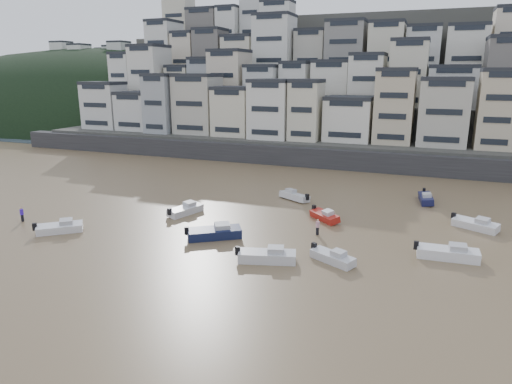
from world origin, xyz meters
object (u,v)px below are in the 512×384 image
at_px(boat_h, 294,195).
at_px(boat_i, 426,197).
at_px(boat_j, 60,227).
at_px(person_pink, 318,227).
at_px(boat_d, 448,251).
at_px(boat_e, 325,215).
at_px(boat_f, 185,209).
at_px(person_blue, 22,214).
at_px(boat_c, 214,231).
at_px(boat_g, 475,223).
at_px(boat_b, 333,256).
at_px(boat_a, 267,254).

bearing_deg(boat_h, boat_i, -134.30).
xyz_separation_m(boat_i, boat_j, (-36.76, -27.03, -0.02)).
relative_size(boat_i, person_pink, 3.03).
height_order(boat_d, boat_e, boat_d).
height_order(boat_f, person_blue, person_blue).
height_order(boat_i, boat_j, boat_i).
bearing_deg(boat_i, boat_e, -48.85).
height_order(boat_d, person_blue, person_blue).
height_order(boat_c, boat_i, boat_c).
xyz_separation_m(boat_c, boat_e, (9.39, 10.13, -0.19)).
bearing_deg(boat_g, boat_i, 145.38).
bearing_deg(boat_e, boat_g, 51.79).
distance_m(boat_b, boat_f, 21.43).
xyz_separation_m(boat_f, boat_h, (10.62, 11.07, -0.03)).
relative_size(boat_e, boat_g, 0.90).
bearing_deg(person_pink, boat_j, -160.03).
bearing_deg(boat_a, person_blue, 162.70).
height_order(boat_b, boat_d, boat_d).
xyz_separation_m(boat_g, boat_h, (-22.14, 4.35, -0.03)).
height_order(boat_g, person_blue, person_blue).
bearing_deg(person_pink, boat_e, 94.30).
distance_m(boat_j, person_blue, 7.14).
xyz_separation_m(boat_a, boat_e, (2.19, 13.84, -0.15)).
relative_size(boat_c, boat_i, 1.16).
bearing_deg(boat_e, boat_b, -32.02).
distance_m(boat_d, boat_i, 19.71).
bearing_deg(person_blue, boat_f, 29.64).
distance_m(boat_h, boat_j, 29.62).
bearing_deg(boat_h, boat_b, 144.48).
distance_m(boat_c, boat_f, 9.48).
xyz_separation_m(boat_i, person_pink, (-10.53, -17.50, 0.15)).
bearing_deg(boat_a, boat_c, 136.72).
relative_size(boat_g, boat_j, 1.02).
height_order(boat_j, person_blue, person_blue).
height_order(boat_a, boat_b, boat_a).
relative_size(boat_d, boat_i, 1.14).
height_order(person_blue, person_pink, same).
relative_size(boat_d, person_pink, 3.44).
xyz_separation_m(boat_j, person_pink, (26.23, 9.53, 0.17)).
relative_size(boat_j, person_blue, 2.96).
bearing_deg(boat_a, boat_b, 4.34).
height_order(boat_f, person_pink, person_pink).
distance_m(boat_d, boat_h, 23.93).
relative_size(boat_a, person_blue, 3.32).
bearing_deg(boat_g, boat_b, -105.29).
bearing_deg(boat_f, boat_b, -93.82).
xyz_separation_m(boat_e, boat_j, (-25.85, -14.58, 0.06)).
bearing_deg(boat_g, boat_a, -111.88).
xyz_separation_m(boat_f, boat_j, (-9.39, -10.77, -0.02)).
height_order(boat_c, boat_f, boat_c).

